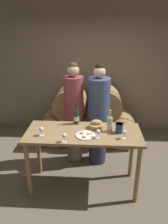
# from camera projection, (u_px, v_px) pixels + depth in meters

# --- Properties ---
(ground_plane) EXTENTS (10.00, 10.00, 0.00)m
(ground_plane) POSITION_uv_depth(u_px,v_px,m) (83.00, 185.00, 3.44)
(ground_plane) COLOR #726654
(stone_wall_back) EXTENTS (10.00, 0.12, 3.20)m
(stone_wall_back) POSITION_uv_depth(u_px,v_px,m) (89.00, 61.00, 4.73)
(stone_wall_back) COLOR gray
(stone_wall_back) RESTS_ON ground_plane
(barrel_stack) EXTENTS (2.04, 0.89, 1.22)m
(barrel_stack) POSITION_uv_depth(u_px,v_px,m) (88.00, 116.00, 4.61)
(barrel_stack) COLOR #A87A47
(barrel_stack) RESTS_ON ground_plane
(tasting_table) EXTENTS (1.63, 0.68, 0.95)m
(tasting_table) POSITION_uv_depth(u_px,v_px,m) (83.00, 141.00, 3.13)
(tasting_table) COLOR #99754C
(tasting_table) RESTS_ON ground_plane
(person_left) EXTENTS (0.33, 0.33, 1.81)m
(person_left) POSITION_uv_depth(u_px,v_px,m) (74.00, 114.00, 3.73)
(person_left) COLOR #756651
(person_left) RESTS_ON ground_plane
(person_right) EXTENTS (0.38, 0.38, 1.79)m
(person_right) POSITION_uv_depth(u_px,v_px,m) (98.00, 116.00, 3.72)
(person_right) COLOR #2D334C
(person_right) RESTS_ON ground_plane
(wine_bottle_red) EXTENTS (0.08, 0.08, 0.33)m
(wine_bottle_red) POSITION_uv_depth(u_px,v_px,m) (76.00, 117.00, 3.29)
(wine_bottle_red) COLOR #193819
(wine_bottle_red) RESTS_ON tasting_table
(wine_bottle_white) EXTENTS (0.08, 0.08, 0.33)m
(wine_bottle_white) POSITION_uv_depth(u_px,v_px,m) (110.00, 124.00, 3.06)
(wine_bottle_white) COLOR #ADBC7F
(wine_bottle_white) RESTS_ON tasting_table
(blue_crock) EXTENTS (0.11, 0.11, 0.14)m
(blue_crock) POSITION_uv_depth(u_px,v_px,m) (119.00, 128.00, 3.04)
(blue_crock) COLOR navy
(blue_crock) RESTS_ON tasting_table
(bread_basket) EXTENTS (0.21, 0.21, 0.13)m
(bread_basket) POSITION_uv_depth(u_px,v_px,m) (96.00, 125.00, 3.17)
(bread_basket) COLOR tan
(bread_basket) RESTS_ON tasting_table
(cheese_plate) EXTENTS (0.27, 0.27, 0.04)m
(cheese_plate) POSITION_uv_depth(u_px,v_px,m) (86.00, 135.00, 2.98)
(cheese_plate) COLOR white
(cheese_plate) RESTS_ON tasting_table
(wine_glass_far_left) EXTENTS (0.06, 0.06, 0.13)m
(wine_glass_far_left) POSITION_uv_depth(u_px,v_px,m) (41.00, 130.00, 2.96)
(wine_glass_far_left) COLOR white
(wine_glass_far_left) RESTS_ON tasting_table
(wine_glass_left) EXTENTS (0.06, 0.06, 0.13)m
(wine_glass_left) POSITION_uv_depth(u_px,v_px,m) (64.00, 136.00, 2.79)
(wine_glass_left) COLOR white
(wine_glass_left) RESTS_ON tasting_table
(wine_glass_center) EXTENTS (0.06, 0.06, 0.13)m
(wine_glass_center) POSITION_uv_depth(u_px,v_px,m) (98.00, 132.00, 2.89)
(wine_glass_center) COLOR white
(wine_glass_center) RESTS_ON tasting_table
(wine_glass_right) EXTENTS (0.06, 0.06, 0.13)m
(wine_glass_right) POSITION_uv_depth(u_px,v_px,m) (124.00, 133.00, 2.88)
(wine_glass_right) COLOR white
(wine_glass_right) RESTS_ON tasting_table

